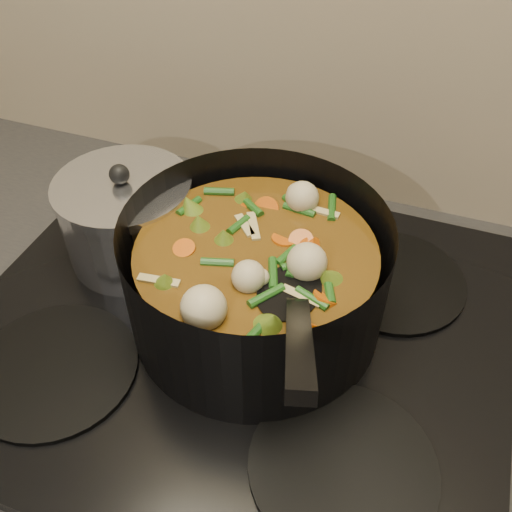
% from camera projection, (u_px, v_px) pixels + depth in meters
% --- Properties ---
extents(counter, '(2.64, 0.64, 0.91)m').
position_uv_depth(counter, '(242.00, 498.00, 0.99)').
color(counter, brown).
rests_on(counter, ground).
extents(stovetop, '(0.62, 0.54, 0.03)m').
position_uv_depth(stovetop, '(236.00, 327.00, 0.67)').
color(stovetop, black).
rests_on(stovetop, counter).
extents(stockpot, '(0.31, 0.38, 0.21)m').
position_uv_depth(stockpot, '(256.00, 278.00, 0.63)').
color(stockpot, black).
rests_on(stockpot, stovetop).
extents(saucepan, '(0.17, 0.17, 0.14)m').
position_uv_depth(saucepan, '(128.00, 219.00, 0.72)').
color(saucepan, silver).
rests_on(saucepan, stovetop).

